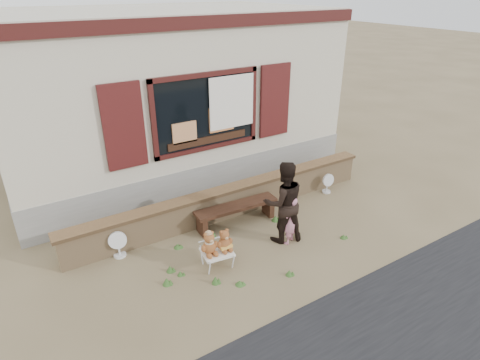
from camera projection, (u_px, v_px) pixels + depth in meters
ground at (256, 236)px, 7.98m from camera, size 80.00×80.00×0.00m
shopfront at (162, 91)px, 10.52m from camera, size 8.04×5.13×4.00m
brick_wall at (230, 201)px, 8.59m from camera, size 7.10×0.36×0.67m
bench at (236, 210)px, 8.25m from camera, size 1.80×0.47×0.46m
folding_chair at (217, 253)px, 7.02m from camera, size 0.58×0.53×0.32m
teddy_bear_left at (209, 243)px, 6.86m from camera, size 0.36×0.32×0.44m
teddy_bear_right at (224, 239)px, 6.97m from camera, size 0.34×0.30×0.42m
child at (290, 220)px, 7.59m from camera, size 0.43×0.37×0.99m
adult at (284, 202)px, 7.55m from camera, size 0.94×0.82×1.64m
fan_left at (118, 244)px, 7.29m from camera, size 0.34×0.23×0.53m
fan_right at (327, 183)px, 9.56m from camera, size 0.31×0.21×0.49m
grass_tufts at (225, 255)px, 7.34m from camera, size 3.63×1.91×0.15m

